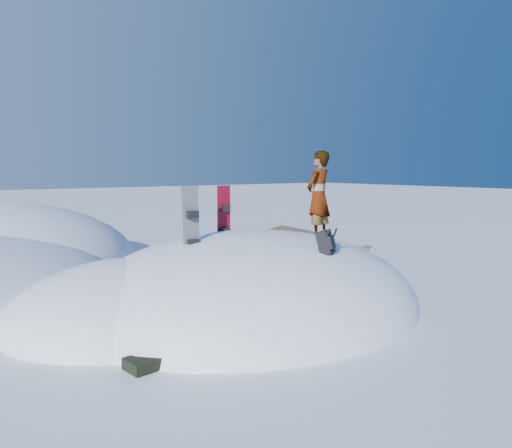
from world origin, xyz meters
TOP-DOWN VIEW (x-y plane):
  - ground at (0.00, 0.00)m, footprint 120.00×120.00m
  - snow_mound at (-0.17, 0.24)m, footprint 8.00×6.00m
  - rock_outcrop at (3.72, 3.01)m, footprint 4.68×4.41m
  - snowboard_red at (-0.15, 0.67)m, footprint 0.29×0.14m
  - snowboard_dark at (-1.27, 0.01)m, footprint 0.32×0.19m
  - backpack at (0.50, -1.57)m, footprint 0.40×0.44m
  - gear_pile at (-2.82, -1.56)m, footprint 0.77×0.58m
  - person at (1.94, 0.15)m, footprint 0.80×0.64m

SIDE VIEW (x-z plane):
  - ground at x=0.00m, z-range 0.00..0.00m
  - snow_mound at x=-0.17m, z-range -1.50..1.50m
  - rock_outcrop at x=3.72m, z-range -0.82..0.85m
  - gear_pile at x=-2.82m, z-range 0.00..0.20m
  - backpack at x=0.50m, z-range 1.19..1.68m
  - snowboard_dark at x=-1.27m, z-range 0.74..2.43m
  - snowboard_red at x=-0.15m, z-range 0.87..2.39m
  - person at x=1.94m, z-range 1.17..3.09m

